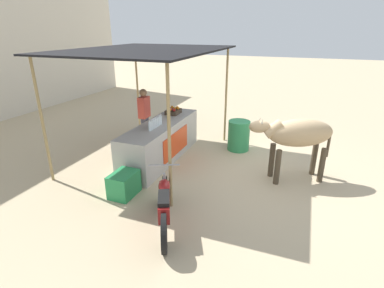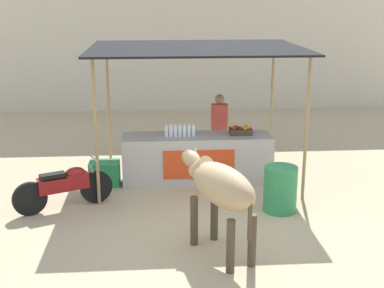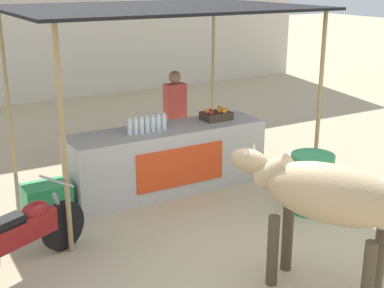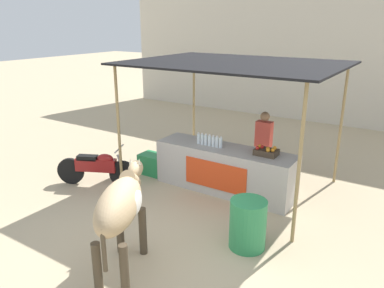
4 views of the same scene
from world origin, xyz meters
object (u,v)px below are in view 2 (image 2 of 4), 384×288
stall_counter (197,158)px  cow (220,187)px  fruit_crate (241,131)px  motorcycle_parked (65,186)px  water_barrel (280,189)px  cooler_box (105,173)px  vendor_behind_counter (219,131)px

stall_counter → cow: cow is taller
stall_counter → fruit_crate: 1.05m
fruit_crate → motorcycle_parked: (-3.35, -1.34, -0.61)m
water_barrel → motorcycle_parked: motorcycle_parked is taller
cooler_box → water_barrel: 3.57m
vendor_behind_counter → motorcycle_parked: (-3.00, -2.04, -0.42)m
cooler_box → cow: 3.73m
vendor_behind_counter → cooler_box: vendor_behind_counter is taller
cow → motorcycle_parked: (-2.53, 1.89, -0.61)m
cooler_box → water_barrel: water_barrel is taller
fruit_crate → water_barrel: size_ratio=0.54×
stall_counter → motorcycle_parked: bearing=-152.4°
fruit_crate → water_barrel: bearing=-75.8°
stall_counter → cow: size_ratio=1.67×
stall_counter → vendor_behind_counter: (0.54, 0.75, 0.37)m
stall_counter → cooler_box: 1.89m
cow → water_barrel: bearing=50.0°
fruit_crate → motorcycle_parked: 3.66m
vendor_behind_counter → motorcycle_parked: size_ratio=0.99×
vendor_behind_counter → fruit_crate: bearing=-63.6°
stall_counter → cow: bearing=-88.8°
water_barrel → stall_counter: bearing=128.2°
water_barrel → cow: cow is taller
vendor_behind_counter → cooler_box: 2.62m
fruit_crate → cow: size_ratio=0.25×
stall_counter → motorcycle_parked: size_ratio=1.80×
stall_counter → vendor_behind_counter: size_ratio=1.82×
cow → fruit_crate: bearing=75.8°
stall_counter → water_barrel: stall_counter is taller
stall_counter → motorcycle_parked: (-2.46, -1.29, -0.05)m
stall_counter → vendor_behind_counter: 1.00m
cooler_box → fruit_crate: bearing=3.1°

